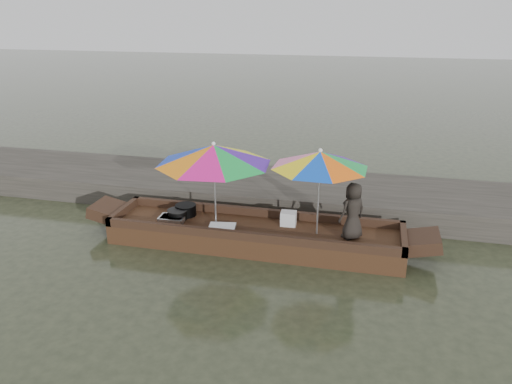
% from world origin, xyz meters
% --- Properties ---
extents(water, '(80.00, 80.00, 0.00)m').
position_xyz_m(water, '(0.00, 0.00, 0.00)').
color(water, '#282D1E').
rests_on(water, ground).
extents(dock, '(22.00, 2.20, 0.50)m').
position_xyz_m(dock, '(0.00, 2.20, 0.25)').
color(dock, '#2D2B26').
rests_on(dock, ground).
extents(boat_hull, '(5.31, 1.20, 0.35)m').
position_xyz_m(boat_hull, '(0.00, 0.00, 0.17)').
color(boat_hull, '#331C0F').
rests_on(boat_hull, water).
extents(cooking_pot, '(0.40, 0.40, 0.21)m').
position_xyz_m(cooking_pot, '(-1.42, 0.25, 0.46)').
color(cooking_pot, black).
rests_on(cooking_pot, boat_hull).
extents(tray_crayfish, '(0.49, 0.35, 0.09)m').
position_xyz_m(tray_crayfish, '(-1.57, -0.07, 0.39)').
color(tray_crayfish, silver).
rests_on(tray_crayfish, boat_hull).
extents(tray_scallop, '(0.52, 0.40, 0.06)m').
position_xyz_m(tray_scallop, '(-0.56, -0.19, 0.38)').
color(tray_scallop, silver).
rests_on(tray_scallop, boat_hull).
extents(charcoal_grill, '(0.36, 0.36, 0.17)m').
position_xyz_m(charcoal_grill, '(-1.51, 0.04, 0.43)').
color(charcoal_grill, black).
rests_on(charcoal_grill, boat_hull).
extents(supply_bag, '(0.29, 0.23, 0.26)m').
position_xyz_m(supply_bag, '(0.57, 0.25, 0.48)').
color(supply_bag, silver).
rests_on(supply_bag, boat_hull).
extents(vendor, '(0.58, 0.57, 1.01)m').
position_xyz_m(vendor, '(1.73, -0.03, 0.85)').
color(vendor, black).
rests_on(vendor, boat_hull).
extents(umbrella_bow, '(2.59, 2.59, 1.55)m').
position_xyz_m(umbrella_bow, '(-0.74, 0.00, 1.12)').
color(umbrella_bow, '#4714A5').
rests_on(umbrella_bow, boat_hull).
extents(umbrella_stern, '(2.15, 2.15, 1.55)m').
position_xyz_m(umbrella_stern, '(1.13, 0.00, 1.12)').
color(umbrella_stern, '#4914A5').
rests_on(umbrella_stern, boat_hull).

